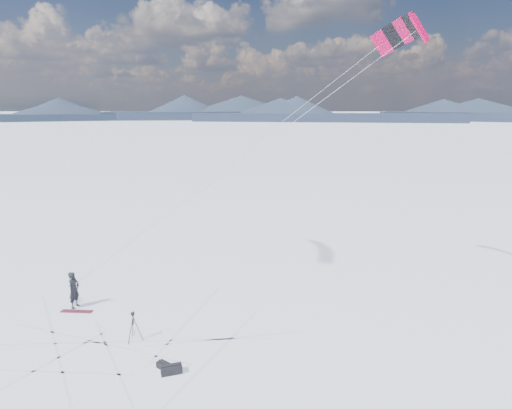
{
  "coord_description": "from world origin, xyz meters",
  "views": [
    {
      "loc": [
        7.61,
        -16.27,
        10.26
      ],
      "look_at": [
        6.84,
        4.89,
        5.39
      ],
      "focal_mm": 30.0,
      "sensor_mm": 36.0,
      "label": 1
    }
  ],
  "objects_px": {
    "snowkiter": "(76,307)",
    "gear_bag_a": "(171,369)",
    "snowboard": "(77,311)",
    "tripod": "(133,322)",
    "gear_bag_b": "(164,366)"
  },
  "relations": [
    {
      "from": "snowkiter",
      "to": "gear_bag_a",
      "type": "height_order",
      "value": "snowkiter"
    },
    {
      "from": "snowboard",
      "to": "gear_bag_a",
      "type": "distance_m",
      "value": 7.81
    },
    {
      "from": "snowboard",
      "to": "snowkiter",
      "type": "bearing_deg",
      "value": 120.27
    },
    {
      "from": "snowboard",
      "to": "tripod",
      "type": "xyz_separation_m",
      "value": [
        3.83,
        -2.6,
        0.87
      ]
    },
    {
      "from": "snowkiter",
      "to": "gear_bag_a",
      "type": "xyz_separation_m",
      "value": [
        6.33,
        -5.46,
        0.16
      ]
    },
    {
      "from": "snowkiter",
      "to": "snowboard",
      "type": "bearing_deg",
      "value": -140.02
    },
    {
      "from": "snowboard",
      "to": "gear_bag_a",
      "type": "bearing_deg",
      "value": -38.0
    },
    {
      "from": "gear_bag_b",
      "to": "tripod",
      "type": "bearing_deg",
      "value": 166.43
    },
    {
      "from": "gear_bag_a",
      "to": "snowkiter",
      "type": "bearing_deg",
      "value": 120.13
    },
    {
      "from": "snowboard",
      "to": "gear_bag_b",
      "type": "xyz_separation_m",
      "value": [
        5.69,
        -4.67,
        0.11
      ]
    },
    {
      "from": "snowboard",
      "to": "gear_bag_b",
      "type": "distance_m",
      "value": 7.36
    },
    {
      "from": "snowboard",
      "to": "tripod",
      "type": "distance_m",
      "value": 4.71
    },
    {
      "from": "tripod",
      "to": "gear_bag_a",
      "type": "height_order",
      "value": "tripod"
    },
    {
      "from": "snowboard",
      "to": "tripod",
      "type": "height_order",
      "value": "tripod"
    },
    {
      "from": "snowkiter",
      "to": "gear_bag_b",
      "type": "relative_size",
      "value": 2.69
    }
  ]
}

